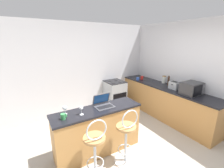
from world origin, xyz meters
TOP-DOWN VIEW (x-y plane):
  - ground_plane at (0.00, 0.00)m, footprint 20.00×20.00m
  - wall_back at (0.00, 2.48)m, footprint 12.00×0.06m
  - wall_right at (1.98, 0.00)m, footprint 0.06×12.00m
  - breakfast_bar at (-0.58, 0.64)m, footprint 1.67×0.48m
  - counter_right at (1.65, 0.97)m, footprint 0.63×2.98m
  - bar_stool_near at (-0.87, 0.13)m, footprint 0.40×0.40m
  - bar_stool_far at (-0.28, 0.13)m, footprint 0.40×0.40m
  - laptop at (-0.42, 0.71)m, footprint 0.35×0.29m
  - microwave at (1.64, 0.23)m, footprint 0.45×0.36m
  - toaster at (1.65, 0.69)m, footprint 0.20×0.24m
  - stove_range at (0.73, 2.13)m, footprint 0.55×0.61m
  - mug_blue at (1.42, 1.87)m, footprint 0.10×0.08m
  - pepper_mill at (1.76, 0.97)m, footprint 0.05×0.05m
  - wine_glass_short at (-1.13, 0.75)m, footprint 0.08×0.08m
  - mug_green at (-1.20, 0.59)m, footprint 0.10×0.08m
  - storage_jar at (1.85, 1.21)m, footprint 0.10×0.10m
  - mug_red at (1.62, 1.89)m, footprint 0.10×0.08m
  - wine_glass_tall at (-0.90, 0.59)m, footprint 0.07×0.07m

SIDE VIEW (x-z plane):
  - ground_plane at x=0.00m, z-range 0.00..0.00m
  - stove_range at x=0.73m, z-range 0.00..0.91m
  - counter_right at x=1.65m, z-range 0.00..0.90m
  - breakfast_bar at x=-0.58m, z-range 0.00..0.90m
  - bar_stool_near at x=-0.87m, z-range -0.03..1.03m
  - bar_stool_far at x=-0.28m, z-range -0.03..1.03m
  - mug_blue at x=1.42m, z-range 0.90..0.99m
  - mug_green at x=-1.20m, z-range 0.90..1.00m
  - mug_red at x=1.62m, z-range 0.90..1.01m
  - laptop at x=-0.42m, z-range 0.84..1.08m
  - toaster at x=1.65m, z-range 0.90..1.09m
  - storage_jar at x=1.85m, z-range 0.90..1.12m
  - wine_glass_short at x=-1.13m, z-range 0.94..1.10m
  - wine_glass_tall at x=-0.90m, z-range 0.94..1.10m
  - pepper_mill at x=1.76m, z-range 0.90..1.18m
  - microwave at x=1.64m, z-range 0.90..1.19m
  - wall_back at x=0.00m, z-range 0.00..2.60m
  - wall_right at x=1.98m, z-range 0.00..2.60m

